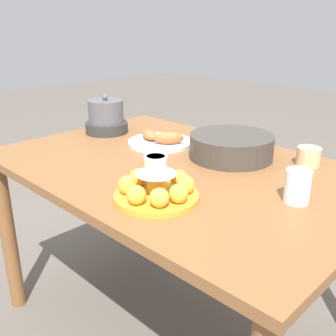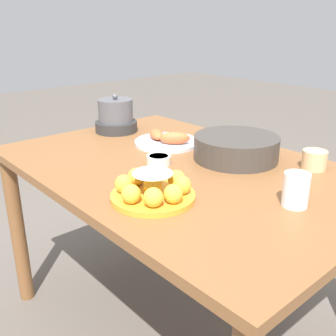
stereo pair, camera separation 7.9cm
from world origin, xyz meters
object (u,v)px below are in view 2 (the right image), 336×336
object	(u,v)px
cake_plate	(153,188)
seafood_platter	(167,140)
dining_table	(180,190)
sauce_bowl	(159,159)
serving_bowl	(236,147)
warming_pot	(116,117)
cup_far	(314,160)
cup_near	(296,190)

from	to	relation	value
cake_plate	seafood_platter	size ratio (longest dim) A/B	0.91
dining_table	sauce_bowl	bearing A→B (deg)	-139.03
serving_bowl	warming_pot	size ratio (longest dim) A/B	1.61
cup_far	warming_pot	xyz separation A→B (m)	(-0.83, -0.22, 0.03)
seafood_platter	cup_near	world-z (taller)	cup_near
serving_bowl	seafood_platter	world-z (taller)	serving_bowl
seafood_platter	warming_pot	distance (m)	0.30
cake_plate	seafood_platter	world-z (taller)	cake_plate
serving_bowl	sauce_bowl	size ratio (longest dim) A/B	3.55
serving_bowl	cup_near	world-z (taller)	cup_near
cake_plate	cup_near	size ratio (longest dim) A/B	2.54
cake_plate	sauce_bowl	distance (m)	0.28
warming_pot	cake_plate	bearing A→B (deg)	-26.43
cake_plate	warming_pot	distance (m)	0.74
dining_table	cup_near	size ratio (longest dim) A/B	13.87
cake_plate	warming_pot	size ratio (longest dim) A/B	1.27
cake_plate	sauce_bowl	bearing A→B (deg)	136.89
cup_far	seafood_platter	bearing A→B (deg)	-160.99
dining_table	cup_far	size ratio (longest dim) A/B	15.99
cup_near	dining_table	bearing A→B (deg)	-178.43
serving_bowl	sauce_bowl	distance (m)	0.28
cake_plate	cup_near	bearing A→B (deg)	42.31
serving_bowl	cup_far	distance (m)	0.26
serving_bowl	cup_far	bearing A→B (deg)	26.62
seafood_platter	cup_far	world-z (taller)	cup_far
cup_near	warming_pot	world-z (taller)	warming_pot
seafood_platter	cup_far	bearing A→B (deg)	19.01
cake_plate	seafood_platter	distance (m)	0.51
serving_bowl	cup_near	xyz separation A→B (m)	(0.35, -0.18, 0.00)
cup_near	serving_bowl	bearing A→B (deg)	152.97
cup_far	warming_pot	size ratio (longest dim) A/B	0.43
cup_near	warming_pot	bearing A→B (deg)	175.58
cake_plate	warming_pot	bearing A→B (deg)	153.57
cup_near	cup_far	distance (m)	0.31
dining_table	cup_near	distance (m)	0.45
seafood_platter	cup_near	bearing A→B (deg)	-9.83
seafood_platter	cup_far	xyz separation A→B (m)	(0.53, 0.18, 0.01)
seafood_platter	dining_table	bearing A→B (deg)	-30.36
serving_bowl	sauce_bowl	bearing A→B (deg)	-120.91
dining_table	serving_bowl	size ratio (longest dim) A/B	4.30
dining_table	warming_pot	world-z (taller)	warming_pot
seafood_platter	warming_pot	xyz separation A→B (m)	(-0.30, -0.04, 0.05)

